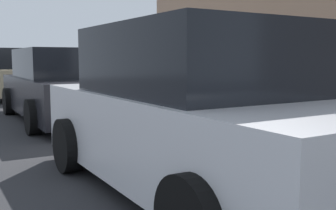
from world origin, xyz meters
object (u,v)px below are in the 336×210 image
suitcase_red_6 (211,103)px  parked_car_beige_2 (17,75)px  suitcase_olive_2 (286,116)px  suitcase_navy_3 (266,113)px  suitcase_silver_4 (245,105)px  suitcase_teal_8 (181,99)px  suitcase_black_7 (199,100)px  suitcase_teal_1 (311,118)px  bollard_post (144,89)px  parked_car_charcoal_1 (60,87)px  parked_car_white_0 (194,115)px  fire_hydrant (163,92)px  parked_car_silver_3 (0,72)px  suitcase_maroon_5 (223,103)px

suitcase_red_6 → parked_car_beige_2: bearing=16.6°
suitcase_olive_2 → parked_car_beige_2: size_ratio=0.21×
suitcase_navy_3 → suitcase_silver_4: suitcase_navy_3 is taller
suitcase_teal_8 → suitcase_black_7: bearing=-165.5°
suitcase_teal_1 → bollard_post: (5.29, 0.10, 0.09)m
suitcase_red_6 → bollard_post: (2.70, 0.18, 0.11)m
parked_car_charcoal_1 → parked_car_white_0: bearing=-180.0°
suitcase_black_7 → bollard_post: size_ratio=1.08×
parked_car_beige_2 → suitcase_teal_1: bearing=-167.6°
suitcase_black_7 → suitcase_red_6: bearing=174.9°
fire_hydrant → suitcase_black_7: bearing=-177.2°
suitcase_teal_8 → fire_hydrant: bearing=-3.9°
suitcase_navy_3 → parked_car_beige_2: (9.81, 2.43, 0.35)m
fire_hydrant → parked_car_silver_3: parked_car_silver_3 is taller
fire_hydrant → bollard_post: bollard_post is taller
suitcase_maroon_5 → parked_car_beige_2: parked_car_beige_2 is taller
suitcase_red_6 → parked_car_charcoal_1: 3.31m
suitcase_black_7 → fire_hydrant: 1.50m
suitcase_maroon_5 → parked_car_charcoal_1: parked_car_charcoal_1 is taller
suitcase_black_7 → fire_hydrant: bearing=2.8°
parked_car_white_0 → parked_car_beige_2: parked_car_beige_2 is taller
parked_car_charcoal_1 → parked_car_beige_2: parked_car_beige_2 is taller
suitcase_black_7 → fire_hydrant: suitcase_black_7 is taller
suitcase_red_6 → suitcase_teal_8: suitcase_red_6 is taller
suitcase_teal_1 → parked_car_silver_3: parked_car_silver_3 is taller
bollard_post → parked_car_white_0: size_ratio=0.21×
suitcase_navy_3 → suitcase_teal_8: bearing=1.8°
suitcase_maroon_5 → suitcase_teal_8: bearing=0.6°
parked_car_white_0 → bollard_post: bearing=-21.0°
suitcase_teal_8 → fire_hydrant: size_ratio=1.16×
suitcase_navy_3 → parked_car_silver_3: parked_car_silver_3 is taller
suitcase_navy_3 → suitcase_teal_8: 2.62m
suitcase_teal_1 → parked_car_charcoal_1: bearing=26.2°
parked_car_white_0 → parked_car_silver_3: bearing=0.0°
suitcase_olive_2 → fire_hydrant: 4.10m
suitcase_teal_1 → parked_car_beige_2: parked_car_beige_2 is taller
parked_car_white_0 → fire_hydrant: bearing=-25.0°
suitcase_navy_3 → suitcase_red_6: size_ratio=0.86×
parked_car_white_0 → suitcase_navy_3: bearing=-56.7°
suitcase_teal_8 → bollard_post: (1.68, 0.08, 0.14)m
fire_hydrant → parked_car_white_0: 5.72m
fire_hydrant → parked_car_charcoal_1: bearing=84.4°
suitcase_navy_3 → suitcase_teal_8: suitcase_teal_8 is taller
fire_hydrant → suitcase_teal_8: bearing=176.1°
parked_car_beige_2 → parked_car_charcoal_1: bearing=180.0°
suitcase_red_6 → parked_car_silver_3: size_ratio=0.22×
suitcase_black_7 → parked_car_silver_3: bearing=10.9°
suitcase_maroon_5 → suitcase_olive_2: bearing=180.0°
parked_car_silver_3 → suitcase_teal_8: bearing=-169.3°
suitcase_red_6 → bollard_post: suitcase_red_6 is taller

